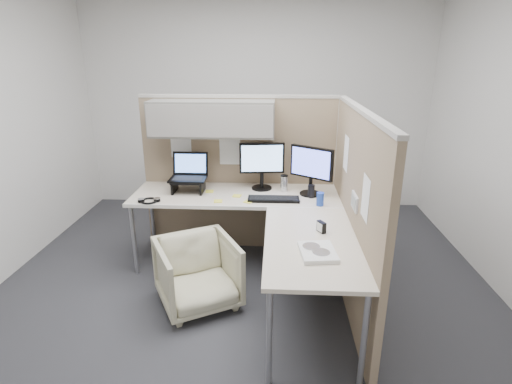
{
  "coord_description": "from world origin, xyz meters",
  "views": [
    {
      "loc": [
        0.28,
        -3.08,
        2.01
      ],
      "look_at": [
        0.1,
        0.25,
        0.85
      ],
      "focal_mm": 28.0,
      "sensor_mm": 36.0,
      "label": 1
    }
  ],
  "objects_px": {
    "desk": "(258,214)",
    "monitor_left": "(262,162)",
    "office_chair": "(198,270)",
    "keyboard": "(274,199)"
  },
  "relations": [
    {
      "from": "desk",
      "to": "monitor_left",
      "type": "distance_m",
      "value": 0.65
    },
    {
      "from": "desk",
      "to": "monitor_left",
      "type": "bearing_deg",
      "value": 89.05
    },
    {
      "from": "desk",
      "to": "office_chair",
      "type": "height_order",
      "value": "desk"
    },
    {
      "from": "desk",
      "to": "monitor_left",
      "type": "height_order",
      "value": "monitor_left"
    },
    {
      "from": "desk",
      "to": "keyboard",
      "type": "relative_size",
      "value": 4.24
    },
    {
      "from": "desk",
      "to": "monitor_left",
      "type": "xyz_separation_m",
      "value": [
        0.01,
        0.57,
        0.32
      ]
    },
    {
      "from": "keyboard",
      "to": "desk",
      "type": "bearing_deg",
      "value": -118.6
    },
    {
      "from": "desk",
      "to": "office_chair",
      "type": "bearing_deg",
      "value": -145.31
    },
    {
      "from": "monitor_left",
      "to": "keyboard",
      "type": "height_order",
      "value": "monitor_left"
    },
    {
      "from": "office_chair",
      "to": "monitor_left",
      "type": "bearing_deg",
      "value": 33.16
    }
  ]
}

